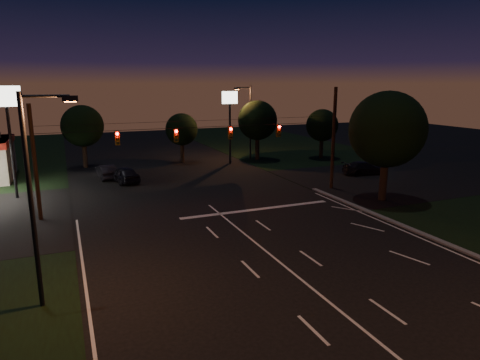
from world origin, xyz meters
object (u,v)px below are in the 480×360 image
car_oncoming_a (124,174)px  car_cross (365,168)px  tree_right_near (386,130)px  car_oncoming_b (107,172)px  utility_pole_right (331,188)px

car_oncoming_a → car_cross: car_oncoming_a is taller
tree_right_near → car_oncoming_b: bearing=139.6°
utility_pole_right → tree_right_near: 7.61m
tree_right_near → utility_pole_right: bearing=107.5°
tree_right_near → car_oncoming_b: 26.61m
utility_pole_right → car_cross: size_ratio=1.92×
utility_pole_right → car_cross: utility_pole_right is taller
utility_pole_right → tree_right_near: size_ratio=1.03×
tree_right_near → car_oncoming_b: (-19.90, 16.95, -5.00)m
tree_right_near → car_oncoming_a: size_ratio=1.94×
car_oncoming_b → car_cross: bearing=156.5°
utility_pole_right → car_oncoming_b: 22.01m
utility_pole_right → car_oncoming_b: (-18.37, 12.11, 0.68)m
car_oncoming_a → utility_pole_right: bearing=137.0°
utility_pole_right → tree_right_near: bearing=-72.5°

